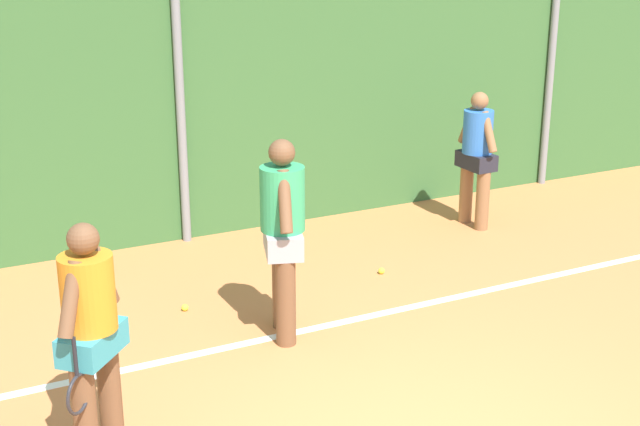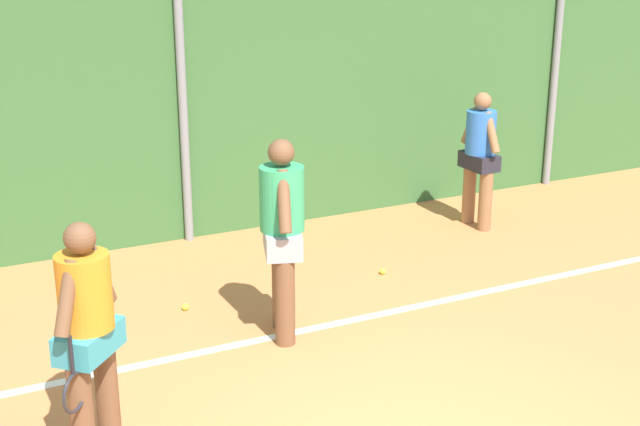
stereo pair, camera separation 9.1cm
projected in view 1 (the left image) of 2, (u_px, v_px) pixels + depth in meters
The scene contains 11 objects.
ground_plane at pixel (326, 374), 7.33m from camera, with size 27.96×27.96×0.00m, color #C67542.
hedge_fence_backdrop at pixel (175, 96), 9.98m from camera, with size 18.18×0.25×3.34m, color #386633.
fence_post_center at pixel (179, 86), 9.78m from camera, with size 0.10×0.10×3.63m, color gray.
fence_post_right at pixel (552, 54), 12.01m from camera, with size 0.10×0.10×3.63m, color gray.
court_baseline_paint at pixel (286, 334), 8.01m from camera, with size 13.28×0.10×0.01m, color white.
player_foreground_near at pixel (91, 328), 5.98m from camera, with size 0.55×0.64×1.69m.
player_midcourt at pixel (283, 229), 7.70m from camera, with size 0.46×0.81×1.81m.
player_backcourt_far at pixel (477, 152), 10.57m from camera, with size 0.35×0.69×1.64m.
tennis_ball_1 at pixel (381, 271), 9.37m from camera, with size 0.07×0.07×0.07m, color #CCDB33.
tennis_ball_3 at pixel (185, 308), 8.49m from camera, with size 0.07×0.07×0.07m, color #CCDB33.
tennis_ball_4 at pixel (79, 387), 7.06m from camera, with size 0.07×0.07×0.07m, color #CCDB33.
Camera 1 is at (-2.97, -4.26, 3.58)m, focal length 49.94 mm.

